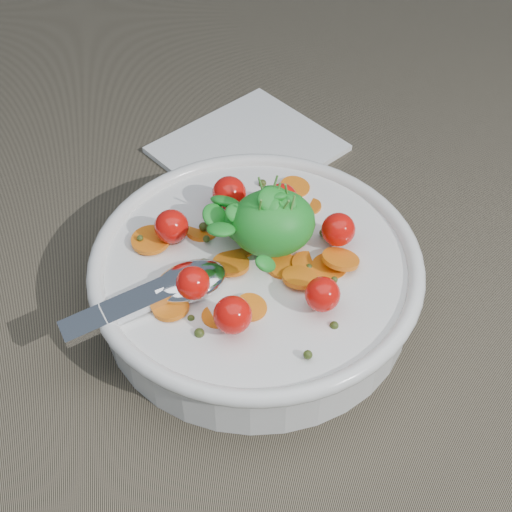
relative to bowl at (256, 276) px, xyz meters
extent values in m
plane|color=#6E644E|center=(0.00, -0.01, -0.03)|extent=(6.00, 6.00, 0.00)
cylinder|color=white|center=(0.00, 0.00, -0.01)|extent=(0.23, 0.23, 0.04)
torus|color=white|center=(0.00, 0.00, 0.02)|extent=(0.24, 0.24, 0.01)
cylinder|color=white|center=(0.00, 0.00, -0.03)|extent=(0.11, 0.11, 0.01)
cylinder|color=brown|center=(0.00, 0.00, -0.01)|extent=(0.21, 0.21, 0.03)
cylinder|color=orange|center=(0.03, -0.02, 0.02)|extent=(0.03, 0.03, 0.01)
cylinder|color=orange|center=(-0.03, -0.05, 0.01)|extent=(0.02, 0.02, 0.01)
cylinder|color=orange|center=(0.04, 0.07, 0.02)|extent=(0.03, 0.03, 0.01)
cylinder|color=orange|center=(-0.01, 0.02, 0.01)|extent=(0.04, 0.04, 0.01)
cylinder|color=orange|center=(0.02, -0.01, 0.02)|extent=(0.03, 0.03, 0.01)
cylinder|color=orange|center=(0.05, -0.01, 0.01)|extent=(0.03, 0.03, 0.00)
cylinder|color=orange|center=(0.03, 0.04, 0.01)|extent=(0.04, 0.04, 0.01)
cylinder|color=orange|center=(0.05, 0.05, 0.01)|extent=(0.03, 0.03, 0.01)
cylinder|color=orange|center=(0.04, -0.01, 0.01)|extent=(0.04, 0.04, 0.01)
cylinder|color=orange|center=(-0.06, -0.03, 0.02)|extent=(0.03, 0.03, 0.01)
cylinder|color=orange|center=(0.06, -0.01, 0.02)|extent=(0.03, 0.03, 0.01)
cylinder|color=orange|center=(-0.02, 0.00, 0.02)|extent=(0.04, 0.04, 0.01)
cylinder|color=orange|center=(0.03, 0.01, 0.02)|extent=(0.03, 0.03, 0.01)
cylinder|color=orange|center=(-0.01, -0.04, 0.02)|extent=(0.02, 0.02, 0.01)
cylinder|color=orange|center=(0.03, 0.06, 0.02)|extent=(0.03, 0.03, 0.01)
cylinder|color=orange|center=(-0.03, 0.04, 0.01)|extent=(0.04, 0.04, 0.01)
cylinder|color=orange|center=(-0.07, 0.03, 0.02)|extent=(0.04, 0.04, 0.00)
sphere|color=#364517|center=(0.04, -0.01, 0.01)|extent=(0.01, 0.01, 0.01)
sphere|color=#364517|center=(0.05, -0.03, 0.02)|extent=(0.00, 0.00, 0.00)
sphere|color=#364517|center=(-0.03, 0.02, 0.02)|extent=(0.01, 0.01, 0.01)
sphere|color=#364517|center=(-0.06, -0.02, 0.02)|extent=(0.01, 0.01, 0.01)
sphere|color=#364517|center=(0.04, -0.07, 0.02)|extent=(0.01, 0.01, 0.01)
sphere|color=#364517|center=(-0.03, 0.04, 0.02)|extent=(0.01, 0.01, 0.01)
sphere|color=#364517|center=(-0.06, -0.01, 0.02)|extent=(0.00, 0.00, 0.00)
sphere|color=#364517|center=(-0.05, -0.01, 0.01)|extent=(0.01, 0.01, 0.01)
sphere|color=#364517|center=(0.05, 0.02, 0.02)|extent=(0.01, 0.01, 0.01)
sphere|color=#364517|center=(-0.05, -0.06, 0.02)|extent=(0.01, 0.01, 0.01)
sphere|color=#364517|center=(0.02, 0.08, 0.02)|extent=(0.01, 0.01, 0.01)
sphere|color=#364517|center=(0.06, -0.02, 0.02)|extent=(0.01, 0.01, 0.01)
sphere|color=#364517|center=(-0.04, 0.01, 0.01)|extent=(0.01, 0.01, 0.01)
sphere|color=#364517|center=(0.04, 0.04, 0.02)|extent=(0.01, 0.01, 0.01)
sphere|color=#364517|center=(-0.08, 0.03, 0.02)|extent=(0.00, 0.00, 0.00)
sphere|color=#364517|center=(0.02, -0.09, 0.02)|extent=(0.01, 0.01, 0.01)
sphere|color=#364517|center=(-0.04, 0.03, 0.02)|extent=(0.00, 0.00, 0.00)
sphere|color=#364517|center=(-0.05, -0.04, 0.02)|extent=(0.01, 0.01, 0.01)
sphere|color=red|center=(0.06, 0.01, 0.03)|extent=(0.02, 0.02, 0.02)
sphere|color=red|center=(0.03, 0.04, 0.03)|extent=(0.03, 0.03, 0.03)
sphere|color=red|center=(-0.01, 0.06, 0.03)|extent=(0.03, 0.03, 0.03)
sphere|color=red|center=(-0.06, 0.03, 0.03)|extent=(0.02, 0.02, 0.02)
sphere|color=red|center=(-0.05, -0.03, 0.03)|extent=(0.02, 0.02, 0.02)
sphere|color=red|center=(-0.02, -0.06, 0.03)|extent=(0.03, 0.03, 0.03)
sphere|color=red|center=(0.04, -0.05, 0.03)|extent=(0.02, 0.02, 0.02)
ellipsoid|color=green|center=(0.01, 0.01, 0.04)|extent=(0.06, 0.05, 0.04)
ellipsoid|color=green|center=(0.00, 0.02, 0.04)|extent=(0.04, 0.04, 0.03)
ellipsoid|color=green|center=(0.01, 0.01, 0.06)|extent=(0.02, 0.02, 0.02)
ellipsoid|color=green|center=(0.03, 0.02, 0.05)|extent=(0.02, 0.02, 0.02)
ellipsoid|color=green|center=(0.02, 0.01, 0.06)|extent=(0.02, 0.02, 0.01)
ellipsoid|color=green|center=(0.00, -0.03, 0.05)|extent=(0.02, 0.02, 0.02)
ellipsoid|color=green|center=(0.02, 0.01, 0.06)|extent=(0.02, 0.02, 0.02)
ellipsoid|color=green|center=(0.00, 0.02, 0.05)|extent=(0.03, 0.03, 0.02)
ellipsoid|color=green|center=(0.01, 0.00, 0.06)|extent=(0.02, 0.02, 0.02)
ellipsoid|color=green|center=(-0.02, 0.00, 0.05)|extent=(0.02, 0.02, 0.01)
ellipsoid|color=green|center=(0.00, 0.01, 0.05)|extent=(0.02, 0.01, 0.02)
ellipsoid|color=green|center=(-0.01, 0.01, 0.05)|extent=(0.02, 0.02, 0.02)
ellipsoid|color=green|center=(0.02, 0.00, 0.05)|extent=(0.02, 0.03, 0.02)
ellipsoid|color=green|center=(0.02, 0.01, 0.06)|extent=(0.02, 0.02, 0.02)
ellipsoid|color=green|center=(0.00, 0.01, 0.06)|extent=(0.02, 0.02, 0.01)
ellipsoid|color=green|center=(0.01, 0.01, 0.06)|extent=(0.03, 0.03, 0.02)
ellipsoid|color=green|center=(0.01, 0.02, 0.05)|extent=(0.02, 0.03, 0.02)
ellipsoid|color=green|center=(-0.02, 0.04, 0.04)|extent=(0.03, 0.03, 0.02)
ellipsoid|color=green|center=(0.02, 0.01, 0.05)|extent=(0.02, 0.02, 0.01)
ellipsoid|color=green|center=(0.02, 0.02, 0.06)|extent=(0.02, 0.02, 0.02)
ellipsoid|color=green|center=(0.00, 0.01, 0.05)|extent=(0.02, 0.02, 0.02)
ellipsoid|color=green|center=(-0.03, 0.02, 0.04)|extent=(0.02, 0.02, 0.02)
cylinder|color=#4C8C33|center=(0.02, 0.00, 0.05)|extent=(0.01, 0.01, 0.04)
cylinder|color=#4C8C33|center=(0.01, 0.02, 0.05)|extent=(0.01, 0.01, 0.04)
cylinder|color=#4C8C33|center=(0.02, 0.00, 0.05)|extent=(0.01, 0.01, 0.04)
cylinder|color=#4C8C33|center=(0.00, 0.00, 0.05)|extent=(0.00, 0.01, 0.04)
cylinder|color=#4C8C33|center=(0.01, 0.01, 0.05)|extent=(0.01, 0.01, 0.04)
cylinder|color=#4C8C33|center=(0.03, 0.02, 0.05)|extent=(0.01, 0.01, 0.04)
cylinder|color=#4C8C33|center=(0.01, 0.02, 0.05)|extent=(0.01, 0.01, 0.04)
ellipsoid|color=silver|center=(-0.05, -0.02, 0.02)|extent=(0.06, 0.05, 0.02)
cube|color=silver|center=(-0.09, -0.03, 0.02)|extent=(0.10, 0.05, 0.01)
cylinder|color=silver|center=(-0.06, -0.02, 0.02)|extent=(0.02, 0.01, 0.01)
cube|color=white|center=(0.02, 0.18, -0.03)|extent=(0.19, 0.19, 0.01)
camera|label=1|loc=(-0.06, -0.34, 0.39)|focal=50.00mm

